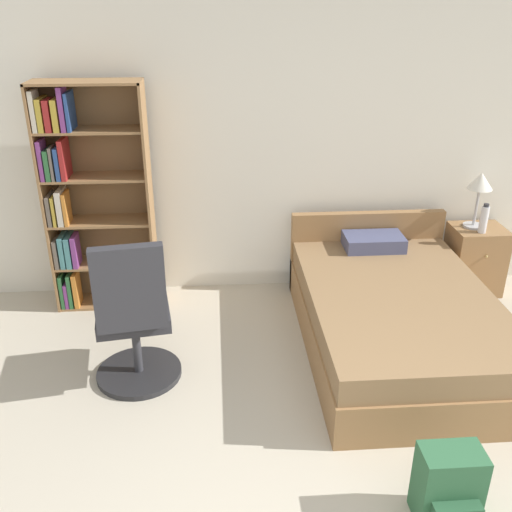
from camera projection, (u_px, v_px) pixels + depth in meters
name	position (u px, v px, depth m)	size (l,w,h in m)	color
wall_back	(288.00, 146.00, 4.85)	(9.00, 0.06, 2.60)	silver
bookshelf	(85.00, 197.00, 4.63)	(0.85, 0.31, 1.89)	olive
bed	(395.00, 315.00, 4.33)	(1.36, 2.07, 0.74)	olive
office_chair	(134.00, 322.00, 3.79)	(0.60, 0.65, 1.12)	#232326
nightstand	(474.00, 259.00, 5.13)	(0.45, 0.41, 0.61)	olive
table_lamp	(480.00, 186.00, 4.87)	(0.21, 0.21, 0.49)	#B2B2B7
water_bottle	(484.00, 219.00, 4.86)	(0.07, 0.07, 0.26)	silver
backpack_green	(449.00, 488.00, 2.89)	(0.32, 0.27, 0.43)	#2D603D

